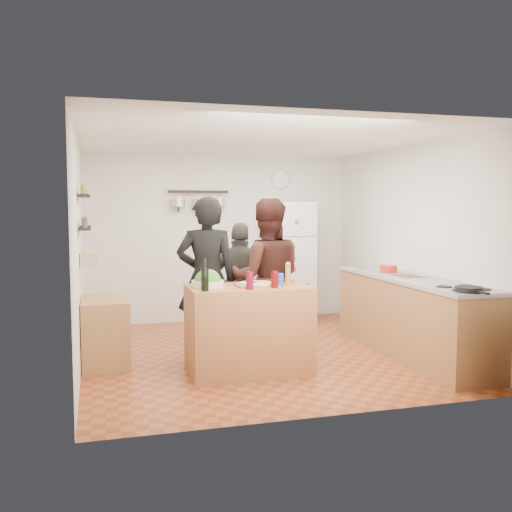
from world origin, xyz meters
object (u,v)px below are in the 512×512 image
object	(u,v)px
person_center	(266,279)
counter_run	(412,317)
wine_bottle	(205,279)
wall_clock	(281,179)
salt_canister	(280,280)
salad_bowl	(208,284)
pepper_mill	(288,275)
prep_island	(249,329)
skillet	(469,289)
person_back	(241,286)
person_left	(207,279)
side_table	(106,332)
fridge	(287,262)
red_bowl	(388,269)

from	to	relation	value
person_center	counter_run	distance (m)	1.76
wine_bottle	wall_clock	xyz separation A→B (m)	(1.75, 2.99, 1.13)
wall_clock	salt_canister	bearing A→B (deg)	-108.25
salad_bowl	pepper_mill	distance (m)	0.87
prep_island	person_center	distance (m)	0.76
wine_bottle	skillet	distance (m)	2.54
person_back	counter_run	size ratio (longest dim) A/B	0.59
person_center	counter_run	size ratio (longest dim) A/B	0.69
salad_bowl	person_center	world-z (taller)	person_center
prep_island	person_left	world-z (taller)	person_left
wine_bottle	wall_clock	distance (m)	3.64
person_center	side_table	bearing A→B (deg)	4.93
person_center	person_back	size ratio (longest dim) A/B	1.18
person_center	prep_island	bearing A→B (deg)	66.86
prep_island	salad_bowl	world-z (taller)	salad_bowl
wine_bottle	wall_clock	bearing A→B (deg)	59.60
prep_island	wine_bottle	distance (m)	0.79
wine_bottle	fridge	distance (m)	3.18
salad_bowl	person_center	size ratio (longest dim) A/B	0.18
person_left	prep_island	bearing A→B (deg)	132.09
pepper_mill	person_left	size ratio (longest dim) A/B	0.10
red_bowl	wall_clock	bearing A→B (deg)	108.04
person_back	side_table	distance (m)	1.69
salt_canister	person_center	bearing A→B (deg)	86.11
red_bowl	pepper_mill	bearing A→B (deg)	-159.37
person_center	fridge	distance (m)	2.14
red_bowl	fridge	distance (m)	1.95
skillet	person_left	bearing A→B (deg)	144.31
wall_clock	side_table	xyz separation A→B (m)	(-2.69, -2.07, -1.78)
prep_island	counter_run	bearing A→B (deg)	3.87
wine_bottle	side_table	world-z (taller)	wine_bottle
person_back	skillet	bearing A→B (deg)	152.68
fridge	wine_bottle	bearing A→B (deg)	-123.41
wine_bottle	red_bowl	bearing A→B (deg)	18.82
side_table	salt_canister	bearing A→B (deg)	-25.20
person_center	fridge	size ratio (longest dim) A/B	1.01
wine_bottle	person_center	world-z (taller)	person_center
prep_island	counter_run	distance (m)	2.01
red_bowl	wine_bottle	bearing A→B (deg)	-161.18
counter_run	fridge	size ratio (longest dim) A/B	1.46
red_bowl	salad_bowl	bearing A→B (deg)	-166.59
person_left	fridge	xyz separation A→B (m)	(1.58, 1.87, -0.02)
salt_canister	skillet	world-z (taller)	salt_canister
salad_bowl	fridge	bearing A→B (deg)	54.98
wall_clock	person_center	bearing A→B (deg)	-111.85
counter_run	red_bowl	world-z (taller)	red_bowl
wine_bottle	fridge	bearing A→B (deg)	56.59
wine_bottle	counter_run	bearing A→B (deg)	8.08
salad_bowl	red_bowl	size ratio (longest dim) A/B	1.56
prep_island	fridge	xyz separation A→B (m)	(1.25, 2.44, 0.45)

